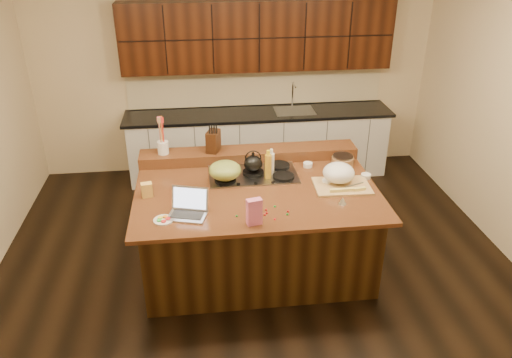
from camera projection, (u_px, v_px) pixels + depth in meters
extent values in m
cube|color=black|center=(257.00, 264.00, 5.38)|extent=(5.50, 5.00, 0.01)
cube|color=silver|center=(257.00, 0.00, 4.14)|extent=(5.50, 5.00, 0.01)
cube|color=beige|center=(235.00, 77.00, 6.97)|extent=(5.50, 0.01, 2.70)
cube|color=beige|center=(317.00, 344.00, 2.55)|extent=(5.50, 0.01, 2.70)
cube|color=black|center=(257.00, 229.00, 5.18)|extent=(2.22, 1.42, 0.88)
cube|color=black|center=(257.00, 190.00, 4.97)|extent=(2.40, 1.60, 0.04)
cube|color=black|center=(249.00, 154.00, 5.55)|extent=(2.40, 0.30, 0.12)
cube|color=gray|center=(253.00, 175.00, 5.22)|extent=(0.92, 0.52, 0.02)
cylinder|color=black|center=(224.00, 169.00, 5.29)|extent=(0.22, 0.22, 0.03)
cylinder|color=black|center=(279.00, 166.00, 5.36)|extent=(0.22, 0.22, 0.03)
cylinder|color=black|center=(225.00, 180.00, 5.06)|extent=(0.22, 0.22, 0.03)
cylinder|color=black|center=(283.00, 177.00, 5.13)|extent=(0.22, 0.22, 0.03)
cylinder|color=black|center=(253.00, 173.00, 5.21)|extent=(0.22, 0.22, 0.03)
cube|color=silver|center=(259.00, 145.00, 7.12)|extent=(3.60, 0.62, 0.90)
cube|color=black|center=(259.00, 114.00, 6.91)|extent=(3.70, 0.66, 0.04)
cube|color=gray|center=(294.00, 111.00, 6.95)|extent=(0.55, 0.42, 0.01)
cylinder|color=gray|center=(292.00, 94.00, 7.03)|extent=(0.02, 0.02, 0.36)
cube|color=black|center=(258.00, 36.00, 6.57)|extent=(3.60, 0.34, 0.90)
cube|color=beige|center=(256.00, 88.00, 7.05)|extent=(3.60, 0.03, 0.50)
ellipsoid|color=black|center=(253.00, 164.00, 5.16)|extent=(0.23, 0.23, 0.17)
ellipsoid|color=olive|center=(225.00, 170.00, 5.01)|extent=(0.36, 0.36, 0.18)
cube|color=#B7B7BC|center=(187.00, 216.00, 4.48)|extent=(0.39, 0.32, 0.02)
cube|color=black|center=(187.00, 215.00, 4.48)|extent=(0.31, 0.21, 0.00)
cube|color=#B7B7BC|center=(190.00, 198.00, 4.53)|extent=(0.34, 0.16, 0.22)
cube|color=silver|center=(190.00, 198.00, 4.52)|extent=(0.31, 0.14, 0.18)
cylinder|color=#BF8E21|center=(268.00, 167.00, 5.08)|extent=(0.08, 0.08, 0.27)
cylinder|color=silver|center=(271.00, 165.00, 5.16)|extent=(0.08, 0.08, 0.25)
cube|color=tan|center=(342.00, 186.00, 4.98)|extent=(0.56, 0.42, 0.02)
ellipsoid|color=white|center=(339.00, 173.00, 4.99)|extent=(0.32, 0.32, 0.20)
cube|color=#EDD872|center=(336.00, 190.00, 4.84)|extent=(0.12, 0.03, 0.03)
cube|color=#EDD872|center=(348.00, 190.00, 4.85)|extent=(0.12, 0.03, 0.03)
cube|color=#EDD872|center=(360.00, 189.00, 4.86)|extent=(0.12, 0.03, 0.03)
cylinder|color=gray|center=(354.00, 185.00, 4.96)|extent=(0.21, 0.09, 0.01)
cylinder|color=white|center=(366.00, 176.00, 5.15)|extent=(0.12, 0.12, 0.04)
cylinder|color=white|center=(327.00, 182.00, 5.04)|extent=(0.13, 0.13, 0.04)
cylinder|color=white|center=(308.00, 165.00, 5.39)|extent=(0.13, 0.13, 0.04)
cylinder|color=#996B3F|center=(342.00, 161.00, 5.43)|extent=(0.32, 0.32, 0.09)
cone|color=silver|center=(342.00, 200.00, 4.67)|extent=(0.11, 0.11, 0.07)
cube|color=pink|center=(254.00, 212.00, 4.32)|extent=(0.14, 0.10, 0.24)
cylinder|color=white|center=(164.00, 220.00, 4.42)|extent=(0.19, 0.19, 0.01)
cube|color=#E4B350|center=(147.00, 190.00, 4.78)|extent=(0.11, 0.09, 0.14)
cylinder|color=white|center=(163.00, 148.00, 5.39)|extent=(0.13, 0.13, 0.14)
cube|color=black|center=(213.00, 141.00, 5.43)|extent=(0.18, 0.22, 0.23)
ellipsoid|color=red|center=(288.00, 211.00, 4.55)|extent=(0.02, 0.02, 0.02)
ellipsoid|color=#198C26|center=(258.00, 215.00, 4.49)|extent=(0.02, 0.02, 0.02)
ellipsoid|color=red|center=(266.00, 210.00, 4.57)|extent=(0.02, 0.02, 0.02)
ellipsoid|color=#198C26|center=(275.00, 206.00, 4.63)|extent=(0.02, 0.02, 0.02)
ellipsoid|color=red|center=(267.00, 213.00, 4.52)|extent=(0.02, 0.02, 0.02)
ellipsoid|color=#198C26|center=(261.00, 214.00, 4.51)|extent=(0.02, 0.02, 0.02)
ellipsoid|color=red|center=(260.00, 220.00, 4.41)|extent=(0.02, 0.02, 0.02)
ellipsoid|color=#198C26|center=(237.00, 216.00, 4.47)|extent=(0.02, 0.02, 0.02)
ellipsoid|color=red|center=(258.00, 211.00, 4.55)|extent=(0.02, 0.02, 0.02)
ellipsoid|color=#198C26|center=(251.00, 211.00, 4.55)|extent=(0.02, 0.02, 0.02)
ellipsoid|color=red|center=(250.00, 212.00, 4.53)|extent=(0.02, 0.02, 0.02)
ellipsoid|color=#198C26|center=(248.00, 210.00, 4.57)|extent=(0.02, 0.02, 0.02)
ellipsoid|color=red|center=(265.00, 215.00, 4.49)|extent=(0.02, 0.02, 0.02)
ellipsoid|color=#198C26|center=(287.00, 214.00, 4.50)|extent=(0.02, 0.02, 0.02)
ellipsoid|color=red|center=(275.00, 219.00, 4.43)|extent=(0.02, 0.02, 0.02)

